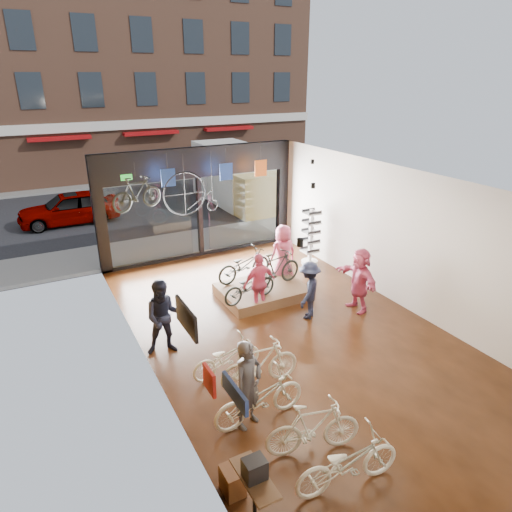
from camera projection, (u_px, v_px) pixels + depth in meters
ground_plane at (290, 332)px, 11.47m from camera, size 7.00×12.00×0.04m
ceiling at (295, 182)px, 10.04m from camera, size 7.00×12.00×0.04m
wall_left at (145, 293)px, 9.23m from camera, size 0.04×12.00×3.80m
wall_right at (403, 239)px, 12.29m from camera, size 0.04×12.00×3.80m
storefront at (199, 203)px, 15.68m from camera, size 7.00×0.26×3.80m
exit_sign at (126, 177)px, 14.11m from camera, size 0.35×0.06×0.18m
street_road at (138, 198)px, 23.77m from camera, size 30.00×18.00×0.02m
sidewalk_near at (190, 242)px, 17.35m from camera, size 30.00×2.40×0.12m
sidewalk_far at (121, 182)px, 27.03m from camera, size 30.00×2.00×0.12m
opposite_building at (98, 55)px, 26.49m from camera, size 26.00×5.00×14.00m
street_car at (69, 208)px, 19.46m from camera, size 4.11×1.65×1.40m
box_truck at (241, 178)px, 21.73m from camera, size 2.37×7.10×2.80m
floor_bike_0 at (348, 462)px, 7.03m from camera, size 1.85×0.82×0.94m
floor_bike_1 at (313, 428)px, 7.67m from camera, size 1.74×0.88×1.01m
floor_bike_2 at (259, 398)px, 8.39m from camera, size 1.85×0.68×0.96m
floor_bike_3 at (260, 364)px, 9.33m from camera, size 1.74×0.62×1.03m
floor_bike_4 at (227, 358)px, 9.71m from camera, size 1.61×0.63×0.83m
display_platform at (262, 292)px, 13.24m from camera, size 2.40×1.80×0.30m
display_bike_left at (250, 286)px, 12.25m from camera, size 1.71×0.82×0.86m
display_bike_mid at (276, 269)px, 13.05m from camera, size 1.81×0.82×1.05m
display_bike_right at (244, 265)px, 13.48m from camera, size 1.88×0.88×0.95m
customer_0 at (248, 385)px, 8.14m from camera, size 0.75×0.63×1.74m
customer_1 at (164, 317)px, 10.33m from camera, size 1.02×0.88×1.81m
customer_2 at (259, 283)px, 12.20m from camera, size 1.00×0.48×1.67m
customer_3 at (309, 290)px, 11.88m from camera, size 1.15×1.11×1.57m
customer_4 at (283, 254)px, 13.95m from camera, size 0.90×0.59×1.82m
customer_5 at (359, 280)px, 12.25m from camera, size 0.61×1.67×1.77m
sunglasses_rack at (311, 237)px, 15.25m from camera, size 0.65×0.57×1.91m
wall_merch at (222, 423)px, 6.64m from camera, size 0.40×2.40×2.60m
penny_farthing at (194, 194)px, 14.34m from camera, size 1.75×0.06×1.40m
hung_bike at (137, 193)px, 12.73m from camera, size 1.64×0.95×0.95m
jersey_left at (168, 178)px, 14.04m from camera, size 0.45×0.03×0.55m
jersey_mid at (226, 172)px, 14.89m from camera, size 0.45×0.03×0.55m
jersey_right at (261, 168)px, 15.45m from camera, size 0.45×0.03×0.55m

